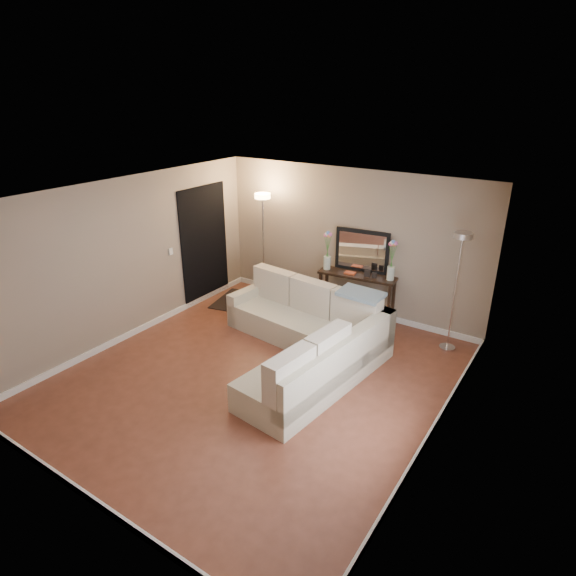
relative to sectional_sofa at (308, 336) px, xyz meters
The scene contains 23 objects.
floor 0.99m from the sectional_sofa, 110.04° to the right, with size 5.00×5.50×0.01m, color brown.
ceiling 2.43m from the sectional_sofa, 110.04° to the right, with size 5.00×5.50×0.01m, color white.
wall_back 2.14m from the sectional_sofa, 99.50° to the left, with size 5.00×0.02×2.60m, color gray.
wall_front 3.76m from the sectional_sofa, 94.99° to the right, with size 5.00×0.02×2.60m, color gray.
wall_left 3.10m from the sectional_sofa, 162.93° to the right, with size 0.02×5.50×2.60m, color gray.
wall_right 2.54m from the sectional_sofa, 21.59° to the right, with size 0.02×5.50×2.60m, color gray.
baseboard_back 1.92m from the sectional_sofa, 99.62° to the left, with size 5.00×0.03×0.10m, color white.
baseboard_front 3.63m from the sectional_sofa, 95.02° to the right, with size 5.00×0.03×0.10m, color white.
baseboard_left 2.95m from the sectional_sofa, 162.79° to the right, with size 0.03×5.50×0.10m, color white.
baseboard_right 2.36m from the sectional_sofa, 21.81° to the right, with size 0.03×5.50×0.10m, color white.
doorway 3.01m from the sectional_sofa, 163.43° to the left, with size 0.02×1.20×2.20m, color black.
switch_plate 2.92m from the sectional_sofa, behind, with size 0.02×0.08×0.12m, color white.
sectional_sofa is the anchor object (origin of this frame).
throw_blanket 1.03m from the sectional_sofa, 47.63° to the left, with size 0.68×0.39×0.05m, color slate.
console_table 1.63m from the sectional_sofa, 92.84° to the left, with size 1.40×0.52×0.84m.
leaning_mirror 2.01m from the sectional_sofa, 90.55° to the left, with size 0.96×0.16×0.75m.
table_decor 1.68m from the sectional_sofa, 89.84° to the left, with size 0.58×0.15×0.14m.
flower_vase_left 1.84m from the sectional_sofa, 109.88° to the left, with size 0.16×0.14×0.72m.
flower_vase_right 1.96m from the sectional_sofa, 71.39° to the left, with size 0.16×0.14×0.72m.
floor_lamp_lit 2.67m from the sectional_sofa, 141.82° to the left, with size 0.35×0.35×2.05m.
floor_lamp_unlit 2.46m from the sectional_sofa, 40.12° to the left, with size 0.31×0.31×1.91m.
charcoal_rug 2.26m from the sectional_sofa, 150.41° to the left, with size 1.34×1.00×0.02m, color black.
black_bag 2.35m from the sectional_sofa, 156.02° to the left, with size 0.38×0.27×0.25m, color black.
Camera 1 is at (3.61, -4.66, 3.84)m, focal length 30.00 mm.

